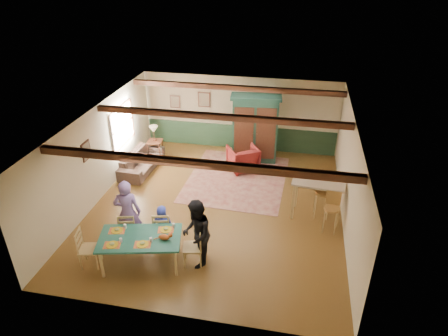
% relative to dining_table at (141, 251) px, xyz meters
% --- Properties ---
extents(floor, '(8.00, 8.00, 0.00)m').
position_rel_dining_table_xyz_m(floor, '(1.22, 2.68, -0.39)').
color(floor, '#573918').
rests_on(floor, ground).
extents(wall_back, '(7.00, 0.02, 2.70)m').
position_rel_dining_table_xyz_m(wall_back, '(1.22, 6.68, 0.96)').
color(wall_back, beige).
rests_on(wall_back, floor).
extents(wall_left, '(0.02, 8.00, 2.70)m').
position_rel_dining_table_xyz_m(wall_left, '(-2.28, 2.68, 0.96)').
color(wall_left, beige).
rests_on(wall_left, floor).
extents(wall_right, '(0.02, 8.00, 2.70)m').
position_rel_dining_table_xyz_m(wall_right, '(4.72, 2.68, 0.96)').
color(wall_right, beige).
rests_on(wall_right, floor).
extents(ceiling, '(7.00, 8.00, 0.02)m').
position_rel_dining_table_xyz_m(ceiling, '(1.22, 2.68, 2.31)').
color(ceiling, white).
rests_on(ceiling, wall_back).
extents(wainscot_back, '(6.95, 0.03, 0.90)m').
position_rel_dining_table_xyz_m(wainscot_back, '(1.22, 6.66, 0.06)').
color(wainscot_back, '#1E3824').
rests_on(wainscot_back, floor).
extents(ceiling_beam_front, '(6.95, 0.16, 0.16)m').
position_rel_dining_table_xyz_m(ceiling_beam_front, '(1.22, 0.38, 2.22)').
color(ceiling_beam_front, '#34190E').
rests_on(ceiling_beam_front, ceiling).
extents(ceiling_beam_mid, '(6.95, 0.16, 0.16)m').
position_rel_dining_table_xyz_m(ceiling_beam_mid, '(1.22, 3.08, 2.22)').
color(ceiling_beam_mid, '#34190E').
rests_on(ceiling_beam_mid, ceiling).
extents(ceiling_beam_back, '(6.95, 0.16, 0.16)m').
position_rel_dining_table_xyz_m(ceiling_beam_back, '(1.22, 5.68, 2.22)').
color(ceiling_beam_back, '#34190E').
rests_on(ceiling_beam_back, ceiling).
extents(window_left, '(0.06, 1.60, 1.30)m').
position_rel_dining_table_xyz_m(window_left, '(-2.25, 4.38, 1.16)').
color(window_left, white).
rests_on(window_left, wall_left).
extents(picture_left_wall, '(0.04, 0.42, 0.52)m').
position_rel_dining_table_xyz_m(picture_left_wall, '(-2.25, 2.08, 1.36)').
color(picture_left_wall, gray).
rests_on(picture_left_wall, wall_left).
extents(picture_back_a, '(0.45, 0.04, 0.55)m').
position_rel_dining_table_xyz_m(picture_back_a, '(-0.08, 6.65, 1.41)').
color(picture_back_a, gray).
rests_on(picture_back_a, wall_back).
extents(picture_back_b, '(0.38, 0.04, 0.48)m').
position_rel_dining_table_xyz_m(picture_back_b, '(-1.18, 6.65, 1.26)').
color(picture_back_b, gray).
rests_on(picture_back_b, wall_back).
extents(dining_table, '(2.03, 1.41, 0.77)m').
position_rel_dining_table_xyz_m(dining_table, '(0.00, 0.00, 0.00)').
color(dining_table, '#1B5547').
rests_on(dining_table, floor).
extents(dining_chair_far_left, '(0.52, 0.54, 0.98)m').
position_rel_dining_table_xyz_m(dining_chair_far_left, '(-0.56, 0.63, 0.10)').
color(dining_chair_far_left, tan).
rests_on(dining_chair_far_left, floor).
extents(dining_chair_far_right, '(0.52, 0.54, 0.98)m').
position_rel_dining_table_xyz_m(dining_chair_far_right, '(0.24, 0.81, 0.10)').
color(dining_chair_far_right, tan).
rests_on(dining_chair_far_right, floor).
extents(dining_chair_end_left, '(0.54, 0.52, 0.98)m').
position_rel_dining_table_xyz_m(dining_chair_end_left, '(-1.16, -0.26, 0.10)').
color(dining_chair_end_left, tan).
rests_on(dining_chair_end_left, floor).
extents(dining_chair_end_right, '(0.54, 0.52, 0.98)m').
position_rel_dining_table_xyz_m(dining_chair_end_right, '(1.16, 0.26, 0.10)').
color(dining_chair_end_right, tan).
rests_on(dining_chair_end_right, floor).
extents(person_man, '(0.73, 0.56, 1.78)m').
position_rel_dining_table_xyz_m(person_man, '(-0.58, 0.71, 0.50)').
color(person_man, '#8363AA').
rests_on(person_man, floor).
extents(person_woman, '(0.81, 0.95, 1.70)m').
position_rel_dining_table_xyz_m(person_woman, '(1.26, 0.28, 0.46)').
color(person_woman, black).
rests_on(person_woman, floor).
extents(person_child, '(0.57, 0.43, 1.04)m').
position_rel_dining_table_xyz_m(person_child, '(0.22, 0.89, 0.13)').
color(person_child, '#27349E').
rests_on(person_child, floor).
extents(cat, '(0.39, 0.22, 0.19)m').
position_rel_dining_table_xyz_m(cat, '(0.58, 0.02, 0.48)').
color(cat, '#D15B24').
rests_on(cat, dining_table).
extents(place_setting_near_left, '(0.47, 0.39, 0.11)m').
position_rel_dining_table_xyz_m(place_setting_near_left, '(-0.50, -0.38, 0.44)').
color(place_setting_near_left, gold).
rests_on(place_setting_near_left, dining_table).
extents(place_setting_near_center, '(0.47, 0.39, 0.11)m').
position_rel_dining_table_xyz_m(place_setting_near_center, '(0.16, -0.23, 0.44)').
color(place_setting_near_center, gold).
rests_on(place_setting_near_center, dining_table).
extents(place_setting_far_left, '(0.47, 0.39, 0.11)m').
position_rel_dining_table_xyz_m(place_setting_far_left, '(-0.61, 0.13, 0.44)').
color(place_setting_far_left, gold).
rests_on(place_setting_far_left, dining_table).
extents(place_setting_far_right, '(0.47, 0.39, 0.11)m').
position_rel_dining_table_xyz_m(place_setting_far_right, '(0.50, 0.38, 0.44)').
color(place_setting_far_right, gold).
rests_on(place_setting_far_right, dining_table).
extents(area_rug, '(3.19, 3.74, 0.01)m').
position_rel_dining_table_xyz_m(area_rug, '(1.52, 4.36, -0.38)').
color(area_rug, tan).
rests_on(area_rug, floor).
extents(armoire, '(1.72, 0.82, 2.35)m').
position_rel_dining_table_xyz_m(armoire, '(1.89, 5.82, 0.79)').
color(armoire, '#143226').
rests_on(armoire, floor).
extents(armchair, '(1.24, 1.25, 0.84)m').
position_rel_dining_table_xyz_m(armchair, '(1.61, 5.03, 0.03)').
color(armchair, '#4D0F12').
rests_on(armchair, floor).
extents(sofa, '(0.94, 2.15, 0.62)m').
position_rel_dining_table_xyz_m(sofa, '(-1.72, 4.39, -0.08)').
color(sofa, '#3F2F27').
rests_on(sofa, floor).
extents(end_table, '(0.54, 0.54, 0.62)m').
position_rel_dining_table_xyz_m(end_table, '(-1.59, 5.37, -0.08)').
color(end_table, '#34190E').
rests_on(end_table, floor).
extents(table_lamp, '(0.33, 0.33, 0.56)m').
position_rel_dining_table_xyz_m(table_lamp, '(-1.59, 5.37, 0.51)').
color(table_lamp, beige).
rests_on(table_lamp, end_table).
extents(counter_table, '(1.44, 0.93, 1.14)m').
position_rel_dining_table_xyz_m(counter_table, '(3.98, 2.75, 0.18)').
color(counter_table, beige).
rests_on(counter_table, floor).
extents(bar_stool_left, '(0.44, 0.49, 1.24)m').
position_rel_dining_table_xyz_m(bar_stool_left, '(4.13, 2.77, 0.23)').
color(bar_stool_left, '#A3783F').
rests_on(bar_stool_left, floor).
extents(bar_stool_right, '(0.44, 0.48, 1.12)m').
position_rel_dining_table_xyz_m(bar_stool_right, '(4.35, 2.14, 0.17)').
color(bar_stool_right, '#A3783F').
rests_on(bar_stool_right, floor).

